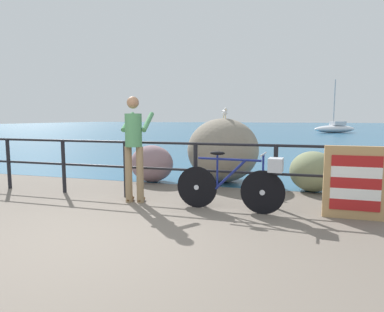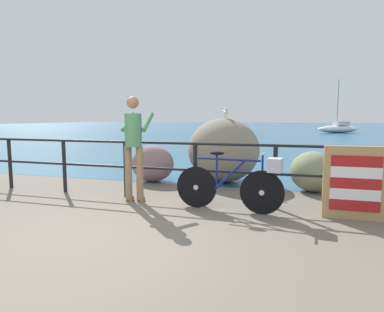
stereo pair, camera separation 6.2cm
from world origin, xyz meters
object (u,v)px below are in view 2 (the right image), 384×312
object	(u,v)px
person_at_railing	(134,144)
breakwater_boulder_main	(224,150)
breakwater_boulder_right	(313,172)
sailboat	(339,128)
breakwater_boulder_left	(152,163)
bicycle	(238,182)
seagull	(225,112)
folded_deckchair_stack	(355,183)

from	to	relation	value
person_at_railing	breakwater_boulder_main	distance (m)	2.49
breakwater_boulder_right	sailboat	bearing A→B (deg)	82.52
person_at_railing	breakwater_boulder_left	bearing A→B (deg)	7.48
breakwater_boulder_right	sailboat	world-z (taller)	sailboat
bicycle	breakwater_boulder_main	bearing A→B (deg)	111.22
bicycle	seagull	world-z (taller)	seagull
breakwater_boulder_main	sailboat	bearing A→B (deg)	78.44
sailboat	folded_deckchair_stack	bearing A→B (deg)	50.28
folded_deckchair_stack	bicycle	bearing A→B (deg)	-176.23
folded_deckchair_stack	sailboat	size ratio (longest dim) A/B	0.21
person_at_railing	breakwater_boulder_right	bearing A→B (deg)	-66.30
breakwater_boulder_main	sailboat	xyz separation A→B (m)	(5.42, 26.49, -0.28)
breakwater_boulder_main	seagull	xyz separation A→B (m)	(0.03, 0.02, 0.85)
breakwater_boulder_left	seagull	xyz separation A→B (m)	(1.55, 0.48, 1.15)
bicycle	breakwater_boulder_left	world-z (taller)	bicycle
folded_deckchair_stack	breakwater_boulder_left	bearing A→B (deg)	155.72
breakwater_boulder_main	breakwater_boulder_left	size ratio (longest dim) A/B	1.61
bicycle	breakwater_boulder_main	world-z (taller)	breakwater_boulder_main
seagull	sailboat	world-z (taller)	sailboat
person_at_railing	breakwater_boulder_right	distance (m)	3.48
seagull	sailboat	distance (m)	27.04
breakwater_boulder_left	breakwater_boulder_right	xyz separation A→B (m)	(3.40, -0.02, -0.02)
breakwater_boulder_left	sailboat	bearing A→B (deg)	75.55
folded_deckchair_stack	seagull	world-z (taller)	seagull
person_at_railing	seagull	size ratio (longest dim) A/B	5.27
breakwater_boulder_right	bicycle	bearing A→B (deg)	-122.84
bicycle	person_at_railing	distance (m)	1.85
person_at_railing	seagull	bearing A→B (deg)	-33.02
person_at_railing	seagull	distance (m)	2.56
breakwater_boulder_main	breakwater_boulder_left	xyz separation A→B (m)	(-1.53, -0.46, -0.30)
person_at_railing	folded_deckchair_stack	bearing A→B (deg)	-96.50
breakwater_boulder_main	breakwater_boulder_right	xyz separation A→B (m)	(1.88, -0.48, -0.32)
breakwater_boulder_left	breakwater_boulder_right	distance (m)	3.40
seagull	sailboat	bearing A→B (deg)	146.69
seagull	breakwater_boulder_left	bearing A→B (deg)	-94.71
breakwater_boulder_left	sailboat	distance (m)	27.83
folded_deckchair_stack	sailboat	world-z (taller)	sailboat
breakwater_boulder_main	seagull	bearing A→B (deg)	31.45
person_at_railing	breakwater_boulder_left	distance (m)	1.91
seagull	breakwater_boulder_right	bearing A→B (deg)	53.18
breakwater_boulder_left	bicycle	bearing A→B (deg)	-39.75
person_at_railing	breakwater_boulder_right	xyz separation A→B (m)	(2.95, 1.75, -0.60)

